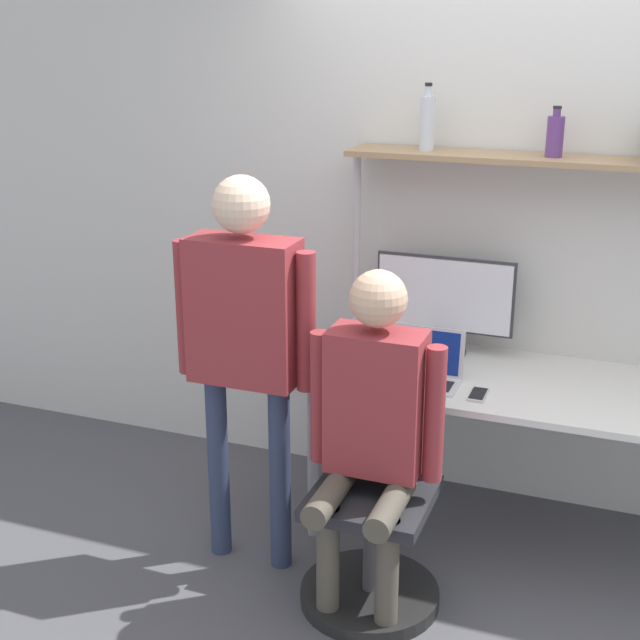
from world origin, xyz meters
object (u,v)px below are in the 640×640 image
(cell_phone, at_px, (478,394))
(person_seated, at_px, (373,418))
(person_standing, at_px, (245,325))
(bottle_clear, at_px, (427,122))
(monitor, at_px, (444,300))
(laptop, at_px, (424,366))
(office_chair, at_px, (374,532))
(bottle_purple, at_px, (555,136))

(cell_phone, xyz_separation_m, person_seated, (-0.30, -0.49, 0.06))
(person_standing, xyz_separation_m, bottle_clear, (0.51, 0.82, 0.73))
(monitor, relative_size, laptop, 1.99)
(laptop, xyz_separation_m, cell_phone, (0.25, -0.09, -0.06))
(person_seated, xyz_separation_m, bottle_clear, (-0.07, 0.94, 0.99))
(monitor, xyz_separation_m, person_seated, (-0.04, -0.94, -0.19))
(laptop, bearing_deg, office_chair, -95.30)
(laptop, relative_size, cell_phone, 2.15)
(bottle_clear, xyz_separation_m, bottle_purple, (0.55, 0.00, -0.03))
(bottle_purple, bearing_deg, office_chair, -118.22)
(bottle_purple, bearing_deg, cell_phone, -111.29)
(cell_phone, relative_size, person_standing, 0.09)
(person_seated, bearing_deg, laptop, 85.15)
(cell_phone, distance_m, person_seated, 0.58)
(person_standing, bearing_deg, cell_phone, 22.62)
(office_chair, distance_m, person_seated, 0.53)
(person_seated, xyz_separation_m, person_standing, (-0.58, 0.12, 0.26))
(monitor, bearing_deg, person_seated, -92.71)
(monitor, bearing_deg, bottle_purple, 0.76)
(laptop, relative_size, office_chair, 0.34)
(laptop, distance_m, cell_phone, 0.28)
(person_seated, distance_m, bottle_clear, 1.37)
(monitor, xyz_separation_m, office_chair, (-0.04, -0.89, -0.71))
(monitor, distance_m, bottle_clear, 0.81)
(office_chair, relative_size, bottle_clear, 3.27)
(cell_phone, height_order, person_seated, person_seated)
(monitor, distance_m, laptop, 0.40)
(laptop, distance_m, person_standing, 0.82)
(cell_phone, bearing_deg, laptop, 160.69)
(laptop, xyz_separation_m, bottle_purple, (0.43, 0.36, 0.96))
(person_seated, relative_size, person_standing, 0.82)
(bottle_purple, bearing_deg, person_standing, -142.32)
(laptop, xyz_separation_m, person_standing, (-0.63, -0.46, 0.26))
(cell_phone, distance_m, bottle_purple, 1.12)
(laptop, bearing_deg, cell_phone, -19.31)
(person_standing, height_order, bottle_clear, bottle_clear)
(cell_phone, bearing_deg, monitor, 120.26)
(person_standing, relative_size, bottle_purple, 8.00)
(office_chair, distance_m, bottle_clear, 1.76)
(person_standing, bearing_deg, bottle_purple, 37.68)
(person_seated, height_order, person_standing, person_standing)
(laptop, distance_m, bottle_clear, 1.06)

